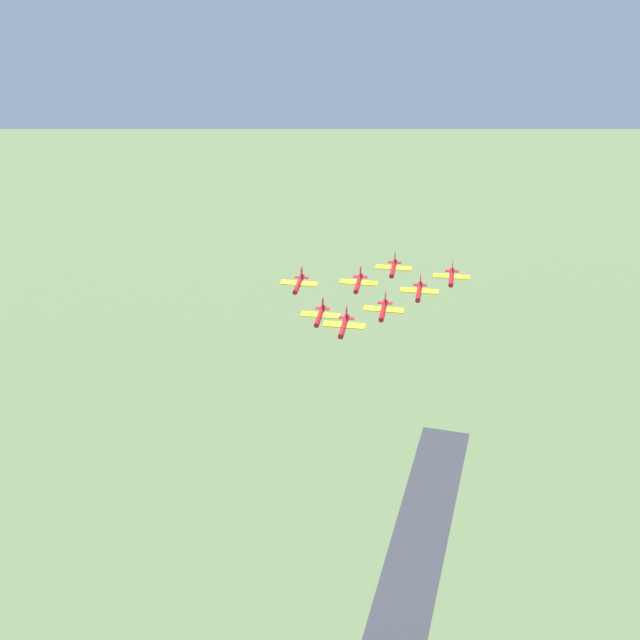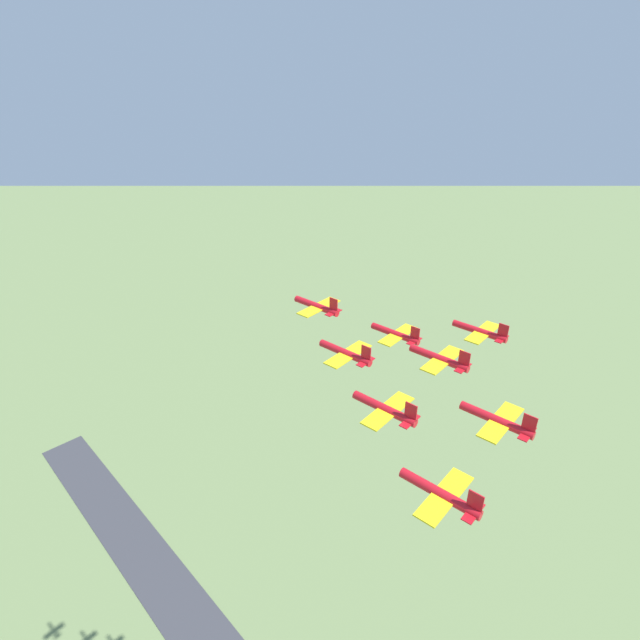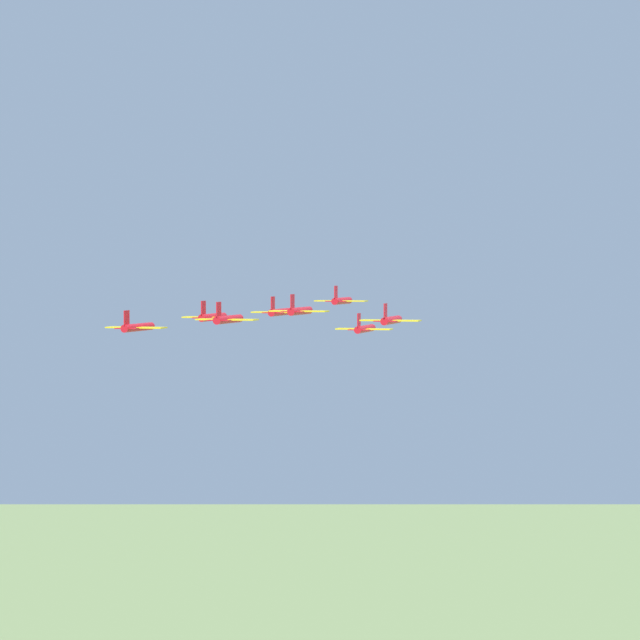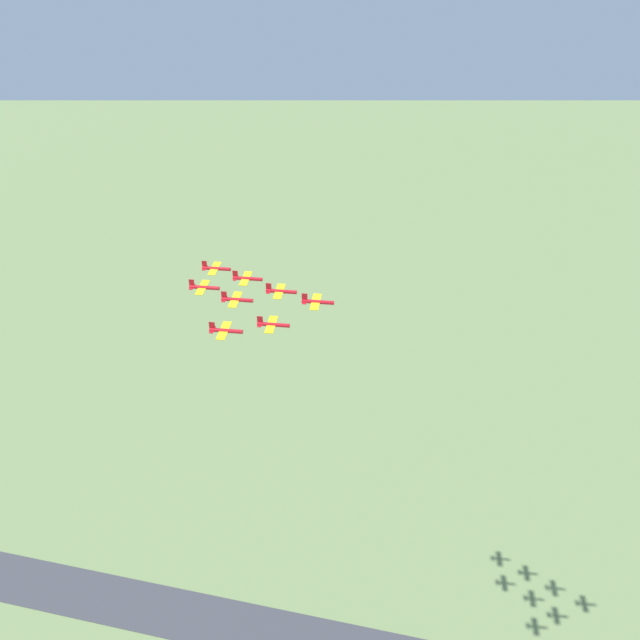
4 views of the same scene
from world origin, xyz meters
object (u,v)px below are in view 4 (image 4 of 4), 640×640
Objects in this scene: jet_3 at (246,278)px; jet_0 at (317,302)px; jet_4 at (236,300)px; jet_5 at (225,331)px; jet_1 at (280,291)px; jet_6 at (215,268)px; jet_2 at (272,324)px; jet_7 at (203,287)px.

jet_0 is at bearing 59.53° from jet_3.
jet_5 is at bearing 0.00° from jet_4.
jet_1 is 26.78m from jet_6.
jet_4 is 1.00× the size of jet_5.
jet_6 is at bearing -120.47° from jet_0.
jet_0 is 26.83m from jet_5.
jet_0 reaches higher than jet_4.
jet_2 is 13.70m from jet_4.
jet_0 is at bearing 59.53° from jet_6.
jet_1 is 23.38m from jet_5.
jet_2 is at bearing -0.00° from jet_1.
jet_3 is 1.00× the size of jet_4.
jet_4 is at bearing -120.47° from jet_2.
jet_1 is 13.77m from jet_2.
jet_4 is (23.01, 1.21, -1.00)m from jet_0.
jet_7 is at bearing -59.53° from jet_3.
jet_2 is at bearing -59.53° from jet_0.
jet_6 is at bearing -120.47° from jet_3.
jet_0 is at bearing 78.91° from jet_7.
jet_4 reaches higher than jet_7.
jet_3 reaches higher than jet_5.
jet_1 reaches higher than jet_2.
jet_2 is at bearing 59.53° from jet_4.
jet_5 is at bearing 29.54° from jet_7.
jet_3 is (23.73, -12.32, -2.02)m from jet_0.
jet_1 is at bearing 59.53° from jet_3.
jet_6 is 1.00× the size of jet_7.
jet_0 is 40.23m from jet_6.
jet_6 is 13.61m from jet_7.
jet_1 reaches higher than jet_5.
jet_5 is (11.15, 7.37, 1.78)m from jet_2.
jet_2 is (-0.71, 13.54, -2.44)m from jet_1.
jet_5 reaches higher than jet_6.
jet_7 reaches higher than jet_2.
jet_2 is (11.15, 7.37, -3.99)m from jet_0.
jet_1 reaches higher than jet_6.
jet_4 is 1.00× the size of jet_6.
jet_4 is at bearing -180.00° from jet_5.
jet_2 is 13.49m from jet_5.
jet_7 is (11.86, -6.16, -0.88)m from jet_4.
jet_0 is 13.46m from jet_1.
jet_1 is at bearing 180.00° from jet_2.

